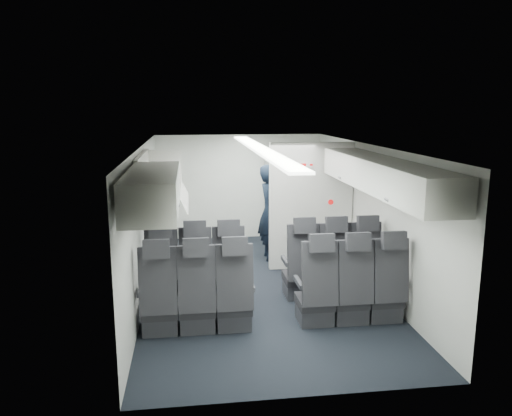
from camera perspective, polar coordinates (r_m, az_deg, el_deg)
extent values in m
cube|color=black|center=(7.75, 0.40, -8.99)|extent=(3.40, 6.00, 0.01)
cube|color=silver|center=(7.28, 0.42, 7.10)|extent=(3.40, 6.00, 0.01)
cube|color=silver|center=(10.37, -1.91, 2.44)|extent=(3.40, 0.01, 2.15)
cube|color=silver|center=(4.61, 5.71, -9.33)|extent=(3.40, 0.01, 2.15)
cube|color=silver|center=(7.40, -12.74, -1.53)|extent=(0.01, 6.00, 2.15)
cube|color=silver|center=(7.86, 12.78, -0.78)|extent=(0.01, 6.00, 2.15)
cube|color=white|center=(7.29, 0.42, 6.79)|extent=(0.25, 5.52, 0.03)
cube|color=black|center=(7.18, -10.51, -8.56)|extent=(0.44, 0.46, 0.12)
cube|color=#2D2D33|center=(7.23, -10.46, -9.75)|extent=(0.42, 0.42, 0.22)
cube|color=black|center=(6.83, -10.73, -5.64)|extent=(0.44, 0.20, 0.80)
cube|color=black|center=(6.67, -10.88, -2.48)|extent=(0.30, 0.12, 0.23)
cube|color=#2D2D33|center=(7.08, -12.39, -6.54)|extent=(0.05, 0.40, 0.06)
cube|color=#2D2D33|center=(7.05, -8.80, -6.47)|extent=(0.05, 0.40, 0.06)
cube|color=black|center=(7.17, -6.87, -8.48)|extent=(0.44, 0.46, 0.12)
cube|color=#2D2D33|center=(7.22, -6.84, -9.67)|extent=(0.42, 0.42, 0.22)
cube|color=black|center=(6.82, -6.93, -5.55)|extent=(0.44, 0.20, 0.80)
cube|color=black|center=(6.66, -7.01, -2.39)|extent=(0.30, 0.12, 0.23)
cube|color=#2D2D33|center=(7.05, -8.72, -6.47)|extent=(0.05, 0.40, 0.06)
cube|color=#2D2D33|center=(7.05, -5.13, -6.37)|extent=(0.05, 0.40, 0.06)
cube|color=black|center=(7.18, -3.24, -8.36)|extent=(0.44, 0.46, 0.12)
cube|color=#2D2D33|center=(7.24, -3.23, -9.55)|extent=(0.42, 0.42, 0.22)
cube|color=black|center=(6.83, -3.14, -5.43)|extent=(0.44, 0.20, 0.80)
cube|color=black|center=(6.68, -3.15, -2.28)|extent=(0.30, 0.12, 0.23)
cube|color=#2D2D33|center=(7.05, -5.04, -6.37)|extent=(0.05, 0.40, 0.06)
cube|color=#2D2D33|center=(7.09, -1.47, -6.24)|extent=(0.05, 0.40, 0.06)
cube|color=black|center=(7.33, 4.97, -7.97)|extent=(0.44, 0.46, 0.12)
cube|color=#2D2D33|center=(7.39, 4.94, -9.14)|extent=(0.42, 0.42, 0.22)
cube|color=black|center=(6.99, 5.42, -5.09)|extent=(0.44, 0.20, 0.80)
cube|color=black|center=(6.84, 5.58, -1.99)|extent=(0.30, 0.12, 0.23)
cube|color=#2D2D33|center=(7.17, 3.33, -6.04)|extent=(0.05, 0.40, 0.06)
cube|color=#2D2D33|center=(7.26, 6.76, -5.87)|extent=(0.05, 0.40, 0.06)
cube|color=black|center=(7.44, 8.38, -7.76)|extent=(0.44, 0.46, 0.12)
cube|color=#2D2D33|center=(7.49, 8.35, -8.92)|extent=(0.42, 0.42, 0.22)
cube|color=black|center=(7.10, 8.98, -4.91)|extent=(0.44, 0.20, 0.80)
cube|color=black|center=(6.95, 9.20, -1.86)|extent=(0.30, 0.12, 0.23)
cube|color=#2D2D33|center=(7.27, 6.84, -5.86)|extent=(0.05, 0.40, 0.06)
cube|color=#2D2D33|center=(7.39, 10.16, -5.68)|extent=(0.05, 0.40, 0.06)
cube|color=black|center=(7.57, 11.69, -7.54)|extent=(0.44, 0.46, 0.12)
cube|color=#2D2D33|center=(7.62, 11.64, -8.67)|extent=(0.42, 0.42, 0.22)
cube|color=black|center=(7.24, 12.40, -4.72)|extent=(0.44, 0.20, 0.80)
cube|color=black|center=(7.09, 12.68, -1.73)|extent=(0.30, 0.12, 0.23)
cube|color=#2D2D33|center=(7.39, 10.23, -5.67)|extent=(0.05, 0.40, 0.06)
cube|color=#2D2D33|center=(7.53, 13.44, -5.47)|extent=(0.05, 0.40, 0.06)
cube|color=black|center=(6.34, -10.89, -11.34)|extent=(0.44, 0.46, 0.12)
cube|color=#2D2D33|center=(6.40, -10.83, -12.66)|extent=(0.42, 0.42, 0.22)
cube|color=black|center=(5.97, -11.17, -8.18)|extent=(0.44, 0.20, 0.80)
cube|color=black|center=(5.81, -11.35, -4.62)|extent=(0.30, 0.12, 0.23)
cube|color=#2D2D33|center=(6.23, -13.05, -9.09)|extent=(0.05, 0.40, 0.06)
cube|color=#2D2D33|center=(6.20, -8.95, -9.03)|extent=(0.05, 0.40, 0.06)
cube|color=black|center=(6.33, -6.74, -11.25)|extent=(0.44, 0.46, 0.12)
cube|color=#2D2D33|center=(6.39, -6.71, -12.57)|extent=(0.42, 0.42, 0.22)
cube|color=black|center=(5.96, -6.80, -8.08)|extent=(0.44, 0.20, 0.80)
cube|color=black|center=(5.79, -6.89, -4.51)|extent=(0.30, 0.12, 0.23)
cube|color=#2D2D33|center=(6.20, -8.85, -9.02)|extent=(0.05, 0.40, 0.06)
cube|color=#2D2D33|center=(6.20, -4.74, -8.91)|extent=(0.05, 0.40, 0.06)
cube|color=black|center=(6.35, -2.60, -11.11)|extent=(0.44, 0.46, 0.12)
cube|color=#2D2D33|center=(6.41, -2.59, -12.43)|extent=(0.42, 0.42, 0.22)
cube|color=black|center=(5.98, -2.45, -7.93)|extent=(0.44, 0.20, 0.80)
cube|color=black|center=(5.81, -2.44, -4.38)|extent=(0.30, 0.12, 0.23)
cube|color=#2D2D33|center=(6.20, -4.65, -8.91)|extent=(0.05, 0.40, 0.06)
cube|color=#2D2D33|center=(6.24, -0.56, -8.75)|extent=(0.05, 0.40, 0.06)
cube|color=black|center=(6.51, 6.71, -10.58)|extent=(0.44, 0.46, 0.12)
cube|color=#2D2D33|center=(6.57, 6.68, -11.87)|extent=(0.42, 0.42, 0.22)
cube|color=black|center=(6.16, 7.32, -7.45)|extent=(0.44, 0.20, 0.80)
cube|color=black|center=(5.99, 7.54, -3.98)|extent=(0.30, 0.12, 0.23)
cube|color=#2D2D33|center=(6.34, 4.89, -8.46)|extent=(0.05, 0.40, 0.06)
cube|color=#2D2D33|center=(6.44, 8.75, -8.22)|extent=(0.05, 0.40, 0.06)
cube|color=black|center=(6.63, 10.54, -10.28)|extent=(0.44, 0.46, 0.12)
cube|color=#2D2D33|center=(6.69, 10.49, -11.55)|extent=(0.42, 0.42, 0.22)
cube|color=black|center=(6.28, 11.32, -7.19)|extent=(0.44, 0.20, 0.80)
cube|color=black|center=(6.12, 11.61, -3.78)|extent=(0.30, 0.12, 0.23)
cube|color=#2D2D33|center=(6.45, 8.84, -8.21)|extent=(0.05, 0.40, 0.06)
cube|color=#2D2D33|center=(6.58, 12.55, -7.94)|extent=(0.05, 0.40, 0.06)
cube|color=black|center=(6.78, 14.21, -9.95)|extent=(0.44, 0.46, 0.12)
cube|color=#2D2D33|center=(6.84, 14.15, -11.19)|extent=(0.42, 0.42, 0.22)
cube|color=black|center=(6.44, 15.13, -6.90)|extent=(0.44, 0.20, 0.80)
cube|color=black|center=(6.28, 15.50, -3.58)|extent=(0.30, 0.12, 0.23)
cube|color=#2D2D33|center=(6.58, 12.63, -7.94)|extent=(0.05, 0.40, 0.06)
cube|color=#2D2D33|center=(6.74, 16.18, -7.64)|extent=(0.05, 0.40, 0.06)
cube|color=white|center=(5.27, -11.70, 1.98)|extent=(0.52, 1.80, 0.40)
cylinder|color=slate|center=(5.29, -8.93, 0.35)|extent=(0.04, 0.10, 0.04)
cube|color=#9E9E93|center=(7.03, -10.68, 2.72)|extent=(0.52, 1.70, 0.04)
cube|color=white|center=(7.02, -12.87, 4.27)|extent=(0.06, 1.70, 0.44)
cube|color=white|center=(6.18, -11.13, 3.39)|extent=(0.52, 0.04, 0.40)
cube|color=white|center=(7.82, -10.43, 5.09)|extent=(0.52, 0.04, 0.40)
cube|color=white|center=(7.04, -8.61, 1.89)|extent=(0.21, 1.61, 0.38)
cube|color=white|center=(5.79, 17.17, 2.55)|extent=(0.52, 1.80, 0.40)
cylinder|color=slate|center=(5.71, 14.80, 0.94)|extent=(0.04, 0.10, 0.04)
cube|color=white|center=(7.40, 11.53, 4.68)|extent=(0.52, 1.70, 0.40)
cylinder|color=slate|center=(7.34, 9.64, 3.44)|extent=(0.04, 0.10, 0.04)
cube|color=silver|center=(8.40, 6.28, 0.22)|extent=(1.40, 0.12, 2.13)
cube|color=white|center=(8.18, 5.62, 4.94)|extent=(0.24, 0.01, 0.10)
cube|color=red|center=(8.16, 5.30, 4.93)|extent=(0.13, 0.01, 0.04)
cube|color=red|center=(8.20, 6.32, 4.93)|extent=(0.05, 0.01, 0.03)
cylinder|color=white|center=(8.40, 8.52, 0.68)|extent=(0.11, 0.01, 0.11)
cylinder|color=red|center=(8.39, 8.54, 0.67)|extent=(0.09, 0.01, 0.09)
cube|color=#939399|center=(10.25, 3.54, 1.62)|extent=(0.85, 0.50, 1.90)
cube|color=#3F3F42|center=(10.09, 3.79, -1.15)|extent=(0.80, 0.01, 0.02)
cube|color=#3F3F42|center=(10.00, 3.83, 1.64)|extent=(0.80, 0.01, 0.02)
cube|color=#3F3F42|center=(9.92, 3.87, 4.49)|extent=(0.80, 0.01, 0.02)
cube|color=silver|center=(8.94, -11.48, -0.07)|extent=(0.10, 0.92, 1.86)
cylinder|color=black|center=(8.85, -11.22, 3.11)|extent=(0.03, 0.22, 0.22)
cube|color=gold|center=(9.22, -11.00, 0.61)|extent=(0.02, 0.10, 0.75)
cylinder|color=white|center=(8.14, -12.12, 1.28)|extent=(0.01, 0.11, 0.11)
cylinder|color=red|center=(8.14, -12.05, 1.28)|extent=(0.01, 0.09, 0.09)
imported|color=black|center=(8.92, 1.59, -0.48)|extent=(0.44, 0.64, 1.71)
cube|color=black|center=(6.97, -11.03, 3.97)|extent=(0.40, 0.31, 0.22)
cube|color=white|center=(8.87, 2.86, 0.57)|extent=(0.19, 0.06, 0.14)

